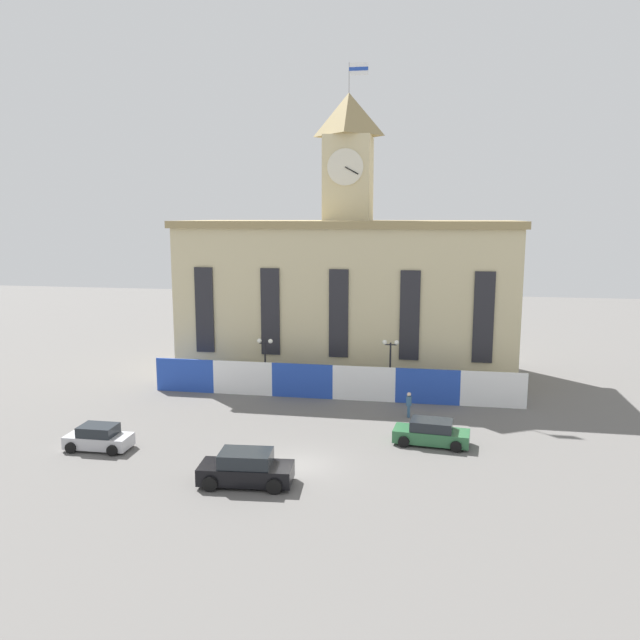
{
  "coord_description": "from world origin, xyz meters",
  "views": [
    {
      "loc": [
        7.07,
        -32.64,
        13.96
      ],
      "look_at": [
        0.0,
        7.56,
        7.12
      ],
      "focal_mm": 35.0,
      "sensor_mm": 36.0,
      "label": 1
    }
  ],
  "objects_px": {
    "car_green_wagon": "(431,433)",
    "street_lamp_far_right": "(390,356)",
    "car_black_suv": "(246,469)",
    "car_silver_hatch": "(99,438)",
    "pedestrian": "(409,404)",
    "street_lamp_right": "(265,353)"
  },
  "relations": [
    {
      "from": "car_green_wagon",
      "to": "car_silver_hatch",
      "type": "xyz_separation_m",
      "value": [
        -19.82,
        -4.31,
        -0.03
      ]
    },
    {
      "from": "car_silver_hatch",
      "to": "pedestrian",
      "type": "distance_m",
      "value": 20.54
    },
    {
      "from": "car_silver_hatch",
      "to": "car_black_suv",
      "type": "distance_m",
      "value": 10.73
    },
    {
      "from": "street_lamp_far_right",
      "to": "street_lamp_right",
      "type": "bearing_deg",
      "value": 180.0
    },
    {
      "from": "street_lamp_far_right",
      "to": "car_black_suv",
      "type": "height_order",
      "value": "street_lamp_far_right"
    },
    {
      "from": "pedestrian",
      "to": "car_silver_hatch",
      "type": "bearing_deg",
      "value": -152.63
    },
    {
      "from": "car_black_suv",
      "to": "car_green_wagon",
      "type": "bearing_deg",
      "value": 33.74
    },
    {
      "from": "car_silver_hatch",
      "to": "car_black_suv",
      "type": "bearing_deg",
      "value": -18.23
    },
    {
      "from": "street_lamp_far_right",
      "to": "car_black_suv",
      "type": "bearing_deg",
      "value": -110.9
    },
    {
      "from": "car_black_suv",
      "to": "pedestrian",
      "type": "height_order",
      "value": "car_black_suv"
    },
    {
      "from": "street_lamp_far_right",
      "to": "car_silver_hatch",
      "type": "height_order",
      "value": "street_lamp_far_right"
    },
    {
      "from": "car_green_wagon",
      "to": "car_silver_hatch",
      "type": "height_order",
      "value": "car_green_wagon"
    },
    {
      "from": "car_green_wagon",
      "to": "pedestrian",
      "type": "height_order",
      "value": "pedestrian"
    },
    {
      "from": "car_green_wagon",
      "to": "street_lamp_far_right",
      "type": "bearing_deg",
      "value": -65.47
    },
    {
      "from": "car_black_suv",
      "to": "pedestrian",
      "type": "bearing_deg",
      "value": 53.07
    },
    {
      "from": "street_lamp_far_right",
      "to": "pedestrian",
      "type": "relative_size",
      "value": 2.6
    },
    {
      "from": "street_lamp_far_right",
      "to": "car_green_wagon",
      "type": "distance_m",
      "value": 10.17
    },
    {
      "from": "car_green_wagon",
      "to": "car_silver_hatch",
      "type": "relative_size",
      "value": 1.22
    },
    {
      "from": "street_lamp_right",
      "to": "car_black_suv",
      "type": "height_order",
      "value": "street_lamp_right"
    },
    {
      "from": "street_lamp_right",
      "to": "street_lamp_far_right",
      "type": "height_order",
      "value": "street_lamp_far_right"
    },
    {
      "from": "street_lamp_right",
      "to": "pedestrian",
      "type": "bearing_deg",
      "value": -20.07
    },
    {
      "from": "pedestrian",
      "to": "car_green_wagon",
      "type": "bearing_deg",
      "value": -72.87
    }
  ]
}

